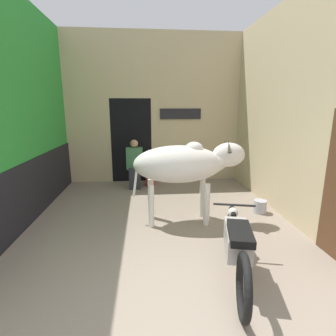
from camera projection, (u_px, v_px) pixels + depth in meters
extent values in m
plane|color=gray|center=(177.00, 335.00, 2.49)|extent=(30.00, 30.00, 0.00)
cube|color=green|center=(12.00, 111.00, 4.44)|extent=(0.18, 5.43, 4.11)
cube|color=black|center=(28.00, 193.00, 4.78)|extent=(0.03, 5.43, 1.15)
cube|color=#C6B289|center=(153.00, 65.00, 7.11)|extent=(4.85, 0.18, 1.76)
cube|color=#C6B289|center=(90.00, 141.00, 7.42)|extent=(1.20, 0.18, 2.35)
cube|color=#C6B289|center=(194.00, 140.00, 7.68)|extent=(2.50, 0.18, 2.35)
cube|color=black|center=(132.00, 139.00, 7.87)|extent=(1.14, 0.90, 2.35)
cube|color=black|center=(180.00, 114.00, 7.37)|extent=(1.16, 0.03, 0.29)
cube|color=#C6B289|center=(294.00, 110.00, 4.87)|extent=(0.18, 5.43, 4.11)
ellipsoid|color=silver|center=(178.00, 164.00, 4.74)|extent=(1.63, 0.74, 0.68)
ellipsoid|color=silver|center=(194.00, 149.00, 4.70)|extent=(0.33, 0.29, 0.25)
cylinder|color=silver|center=(219.00, 161.00, 4.78)|extent=(0.45, 0.33, 0.45)
ellipsoid|color=silver|center=(229.00, 155.00, 4.77)|extent=(0.60, 0.38, 0.44)
cylinder|color=silver|center=(136.00, 178.00, 4.74)|extent=(0.14, 0.05, 0.70)
cylinder|color=silver|center=(202.00, 197.00, 5.13)|extent=(0.11, 0.11, 0.78)
cylinder|color=silver|center=(207.00, 205.00, 4.75)|extent=(0.11, 0.11, 0.78)
cylinder|color=silver|center=(151.00, 199.00, 5.06)|extent=(0.11, 0.11, 0.78)
cylinder|color=silver|center=(151.00, 206.00, 4.67)|extent=(0.11, 0.11, 0.78)
cone|color=#473D33|center=(224.00, 145.00, 4.88)|extent=(0.07, 0.15, 0.22)
cone|color=#473D33|center=(229.00, 147.00, 4.58)|extent=(0.07, 0.15, 0.22)
torus|color=black|center=(244.00, 287.00, 2.64)|extent=(0.24, 0.69, 0.69)
torus|color=black|center=(232.00, 229.00, 3.90)|extent=(0.24, 0.69, 0.69)
cube|color=#9E9993|center=(237.00, 239.00, 3.23)|extent=(0.44, 0.76, 0.28)
cube|color=black|center=(240.00, 233.00, 3.00)|extent=(0.39, 0.62, 0.09)
cylinder|color=black|center=(234.00, 205.00, 3.67)|extent=(0.57, 0.16, 0.03)
sphere|color=silver|center=(233.00, 213.00, 3.79)|extent=(0.15, 0.15, 0.15)
cube|color=#282833|center=(135.00, 181.00, 6.88)|extent=(0.30, 0.14, 0.46)
cube|color=#282833|center=(135.00, 170.00, 6.90)|extent=(0.30, 0.32, 0.11)
cube|color=#386B42|center=(135.00, 158.00, 6.91)|extent=(0.43, 0.20, 0.58)
sphere|color=tan|center=(134.00, 144.00, 6.82)|extent=(0.20, 0.20, 0.20)
cylinder|color=red|center=(150.00, 178.00, 7.18)|extent=(0.25, 0.25, 0.43)
cylinder|color=red|center=(150.00, 170.00, 7.13)|extent=(0.36, 0.36, 0.04)
cylinder|color=#A8A8B2|center=(260.00, 206.00, 5.36)|extent=(0.26, 0.26, 0.26)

